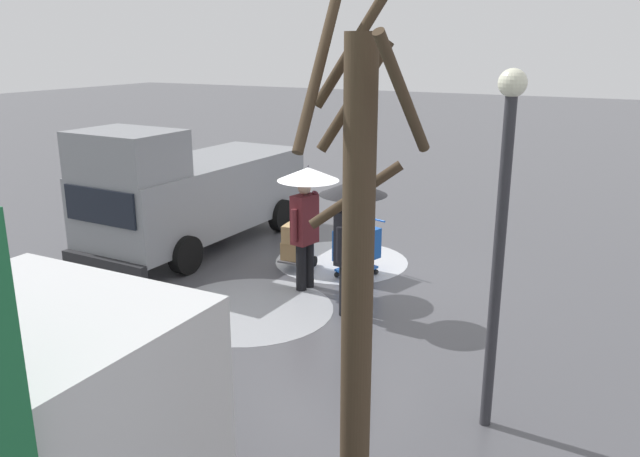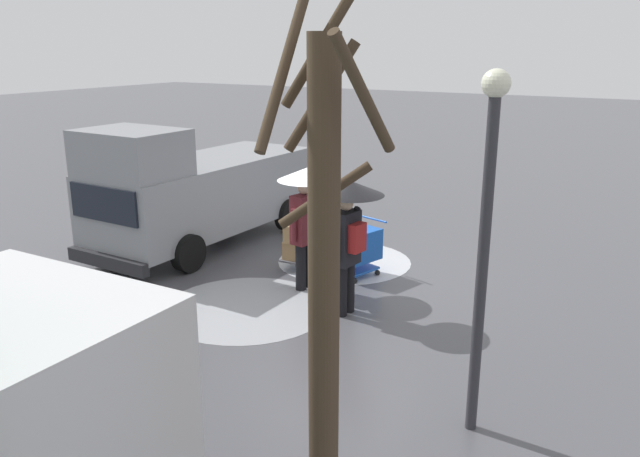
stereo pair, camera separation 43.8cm
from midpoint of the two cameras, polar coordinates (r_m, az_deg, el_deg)
The scene contains 10 objects.
ground_plane at distance 11.19m, azimuth 3.23°, elevation -5.26°, with size 90.00×90.00×0.00m, color #4C4C51.
slush_patch_near_cluster at distance 12.49m, azimuth 3.20°, elevation -2.93°, with size 2.58×2.58×0.01m, color silver.
slush_patch_under_van at distance 10.39m, azimuth -5.39°, elevation -7.03°, with size 2.73×2.73×0.01m, color #999BA0.
cargo_van_parked_right at distance 13.40m, azimuth -10.03°, elevation 3.40°, with size 2.32×5.40×2.60m.
shopping_cart_vendor at distance 11.53m, azimuth 4.51°, elevation -1.64°, with size 0.76×0.94×1.02m.
hand_dolly_boxes at distance 11.90m, azimuth -0.91°, elevation -1.23°, with size 0.56×0.74×1.32m.
pedestrian_pink_side at distance 9.69m, azimuth 3.86°, elevation 1.09°, with size 1.04×1.04×2.15m.
pedestrian_black_side at distance 10.71m, azimuth -0.04°, elevation 2.68°, with size 1.04×1.04×2.15m.
bare_tree_near at distance 4.83m, azimuth 2.94°, elevation -5.66°, with size 0.92×0.92×4.75m.
street_lamp at distance 6.68m, azimuth 16.38°, elevation 0.65°, with size 0.28×0.28×3.86m.
Camera 2 is at (-4.87, 9.20, 4.08)m, focal length 35.94 mm.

